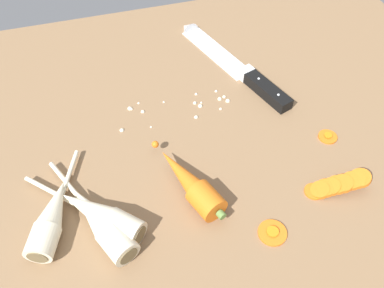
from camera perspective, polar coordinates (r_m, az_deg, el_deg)
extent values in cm
cube|color=brown|center=(69.15, -0.48, -0.68)|extent=(120.00, 90.00, 4.00)
cube|color=silver|center=(86.50, 3.56, 13.36)|extent=(10.20, 20.40, 0.50)
cone|color=silver|center=(93.99, -0.69, 16.71)|extent=(4.68, 4.05, 3.96)
cube|color=silver|center=(80.01, 7.92, 10.27)|extent=(3.40, 2.79, 2.20)
cube|color=black|center=(76.56, 11.02, 7.64)|extent=(5.97, 11.33, 2.20)
sphere|color=silver|center=(77.30, 9.77, 9.42)|extent=(0.50, 0.50, 0.50)
sphere|color=silver|center=(74.48, 12.57, 7.05)|extent=(0.50, 0.50, 0.50)
cylinder|color=orange|center=(57.92, 2.13, -8.33)|extent=(5.61, 5.99, 4.20)
cone|color=orange|center=(60.50, -1.29, -4.60)|extent=(7.75, 12.29, 3.99)
sphere|color=orange|center=(64.69, -5.42, -0.05)|extent=(1.20, 1.20, 1.20)
cylinder|color=#5B7F3D|center=(56.76, 4.06, -10.37)|extent=(1.47, 1.35, 1.20)
cylinder|color=beige|center=(56.57, -9.86, -11.98)|extent=(6.39, 6.40, 4.00)
cone|color=beige|center=(59.53, -15.39, -8.88)|extent=(8.99, 9.05, 3.80)
cylinder|color=beige|center=(63.93, -20.17, -6.43)|extent=(7.29, 7.40, 0.70)
cylinder|color=brown|center=(55.68, -7.70, -13.15)|extent=(2.21, 2.18, 2.80)
cylinder|color=beige|center=(58.45, -21.07, -13.28)|extent=(5.33, 5.59, 4.00)
cone|color=beige|center=(61.12, -19.30, -8.22)|extent=(6.39, 8.75, 3.80)
cylinder|color=beige|center=(65.05, -17.51, -3.99)|extent=(3.73, 8.24, 0.70)
cylinder|color=brown|center=(57.62, -21.76, -15.20)|extent=(2.72, 1.29, 2.80)
cylinder|color=beige|center=(55.65, -10.87, -14.04)|extent=(5.77, 6.30, 4.00)
cone|color=beige|center=(59.15, -14.76, -9.23)|extent=(7.25, 9.81, 3.80)
cylinder|color=beige|center=(64.05, -17.98, -5.34)|extent=(4.75, 9.18, 0.70)
cylinder|color=brown|center=(54.56, -9.31, -15.90)|extent=(2.67, 1.45, 2.80)
cylinder|color=orange|center=(63.85, 17.49, -6.57)|extent=(3.03, 3.03, 0.70)
cylinder|color=orange|center=(63.92, 18.29, -6.42)|extent=(3.07, 2.99, 1.91)
cylinder|color=orange|center=(64.10, 19.01, -6.12)|extent=(3.16, 3.08, 1.72)
cylinder|color=orange|center=(64.23, 19.76, -5.91)|extent=(3.05, 3.00, 2.07)
cylinder|color=orange|center=(64.45, 20.54, -5.62)|extent=(3.26, 3.18, 1.72)
cylinder|color=orange|center=(64.60, 21.29, -5.41)|extent=(3.21, 3.13, 1.75)
cylinder|color=orange|center=(65.10, 22.40, -5.01)|extent=(3.16, 3.09, 1.95)
cylinder|color=orange|center=(65.18, 22.97, -4.82)|extent=(3.09, 3.03, 2.06)
cylinder|color=orange|center=(65.29, 23.48, -4.59)|extent=(3.32, 3.25, 1.98)
cylinder|color=orange|center=(72.00, 19.32, 1.10)|extent=(3.28, 3.28, 0.70)
cylinder|color=orange|center=(71.81, 19.38, 1.24)|extent=(1.38, 1.38, 0.16)
cylinder|color=orange|center=(58.46, 11.73, -12.55)|extent=(4.22, 4.22, 0.70)
cylinder|color=orange|center=(58.23, 11.78, -12.43)|extent=(1.77, 1.77, 0.16)
sphere|color=beige|center=(75.58, 4.76, 7.08)|extent=(0.69, 0.69, 0.69)
sphere|color=beige|center=(70.15, -10.29, 2.19)|extent=(0.81, 0.81, 0.81)
sphere|color=beige|center=(72.90, -7.26, 4.89)|extent=(0.74, 0.74, 0.74)
sphere|color=beige|center=(74.77, -7.86, 6.06)|extent=(0.48, 0.48, 0.48)
sphere|color=beige|center=(73.39, 1.23, 5.80)|extent=(0.85, 0.85, 0.85)
sphere|color=beige|center=(74.99, 4.10, 6.81)|extent=(0.84, 0.84, 0.84)
sphere|color=beige|center=(73.78, -8.91, 5.23)|extent=(0.59, 0.59, 0.59)
sphere|color=beige|center=(74.53, -4.16, 6.27)|extent=(0.44, 0.44, 0.44)
sphere|color=beige|center=(74.04, 0.42, 6.22)|extent=(0.73, 0.73, 0.73)
sphere|color=beige|center=(75.92, 0.62, 7.46)|extent=(0.59, 0.59, 0.59)
sphere|color=beige|center=(76.69, 3.58, 7.87)|extent=(0.58, 0.58, 0.58)
sphere|color=beige|center=(71.32, 0.62, 4.14)|extent=(0.75, 0.75, 0.75)
sphere|color=beige|center=(73.13, 4.23, 5.29)|extent=(0.54, 0.54, 0.54)
sphere|color=beige|center=(74.70, 5.30, 6.53)|extent=(0.90, 0.90, 0.90)
sphere|color=beige|center=(73.81, -9.15, 5.37)|extent=(0.88, 0.88, 0.88)
sphere|color=beige|center=(70.11, -6.05, 2.58)|extent=(0.41, 0.41, 0.41)
sphere|color=beige|center=(74.23, 1.37, 6.20)|extent=(0.45, 0.45, 0.45)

